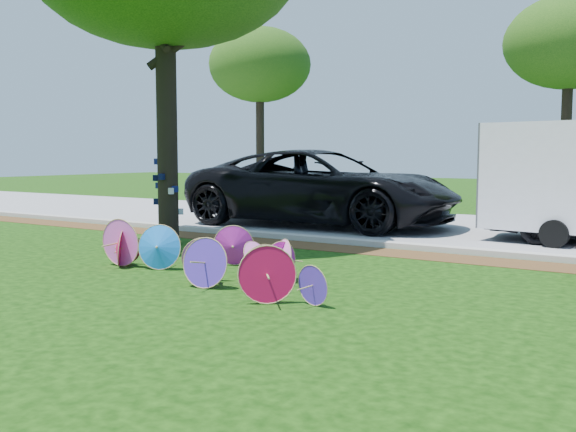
{
  "coord_description": "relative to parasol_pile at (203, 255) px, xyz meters",
  "views": [
    {
      "loc": [
        6.37,
        -7.24,
        1.95
      ],
      "look_at": [
        0.5,
        2.0,
        0.9
      ],
      "focal_mm": 40.0,
      "sensor_mm": 36.0,
      "label": 1
    }
  ],
  "objects": [
    {
      "name": "ground",
      "position": [
        0.17,
        -0.53,
        -0.36
      ],
      "size": [
        90.0,
        90.0,
        0.0
      ],
      "primitive_type": "plane",
      "color": "black",
      "rests_on": "ground"
    },
    {
      "name": "mulch_strip",
      "position": [
        0.17,
        3.97,
        -0.35
      ],
      "size": [
        90.0,
        1.0,
        0.01
      ],
      "primitive_type": "cube",
      "color": "#472D16",
      "rests_on": "ground"
    },
    {
      "name": "curb",
      "position": [
        0.17,
        4.67,
        -0.3
      ],
      "size": [
        90.0,
        0.3,
        0.12
      ],
      "primitive_type": "cube",
      "color": "#B7B5AD",
      "rests_on": "ground"
    },
    {
      "name": "street",
      "position": [
        0.17,
        8.82,
        -0.35
      ],
      "size": [
        90.0,
        8.0,
        0.01
      ],
      "primitive_type": "cube",
      "color": "gray",
      "rests_on": "ground"
    },
    {
      "name": "parasol_pile",
      "position": [
        0.0,
        0.0,
        0.0
      ],
      "size": [
        5.1,
        2.56,
        0.85
      ],
      "color": "#4F2CBC",
      "rests_on": "ground"
    },
    {
      "name": "black_van",
      "position": [
        -2.11,
        7.58,
        0.68
      ],
      "size": [
        7.64,
        3.8,
        2.08
      ],
      "primitive_type": "imported",
      "rotation": [
        0.0,
        0.0,
        1.62
      ],
      "color": "black",
      "rests_on": "ground"
    },
    {
      "name": "cargo_trailer",
      "position": [
        4.25,
        7.46,
        1.12
      ],
      "size": [
        3.59,
        2.51,
        2.95
      ],
      "primitive_type": "cube",
      "rotation": [
        0.0,
        0.0,
        -0.12
      ],
      "color": "silver",
      "rests_on": "ground"
    },
    {
      "name": "bg_trees",
      "position": [
        1.37,
        15.05,
        5.41
      ],
      "size": [
        24.93,
        7.26,
        7.4
      ],
      "color": "black",
      "rests_on": "ground"
    }
  ]
}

